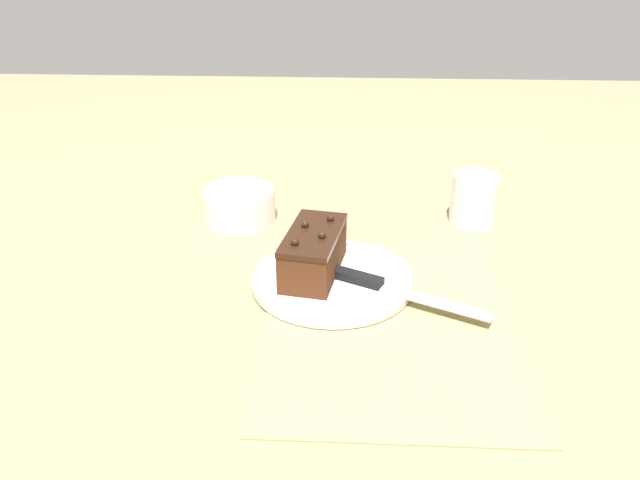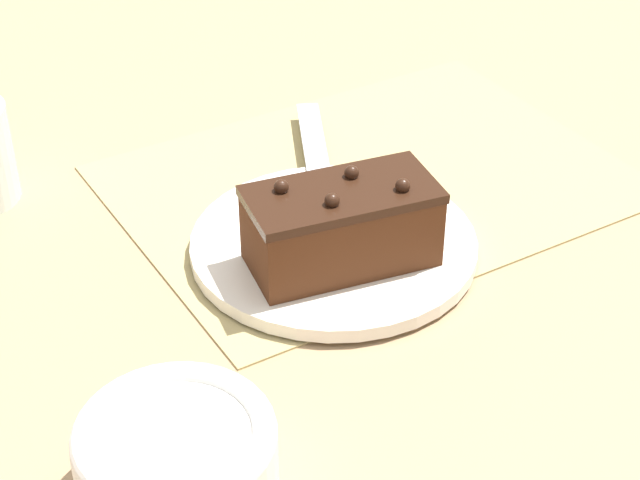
{
  "view_description": "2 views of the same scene",
  "coord_description": "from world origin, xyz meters",
  "px_view_note": "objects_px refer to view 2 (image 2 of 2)",
  "views": [
    {
      "loc": [
        -0.72,
        0.06,
        0.49
      ],
      "look_at": [
        0.11,
        0.1,
        0.07
      ],
      "focal_mm": 35.0,
      "sensor_mm": 36.0,
      "label": 1
    },
    {
      "loc": [
        0.48,
        0.71,
        0.53
      ],
      "look_at": [
        0.11,
        0.09,
        0.03
      ],
      "focal_mm": 60.0,
      "sensor_mm": 36.0,
      "label": 2
    }
  ],
  "objects_px": {
    "cake_plate": "(334,245)",
    "serving_knife": "(321,184)",
    "chocolate_cake": "(342,226)",
    "small_bowl": "(177,459)"
  },
  "relations": [
    {
      "from": "cake_plate",
      "to": "serving_knife",
      "type": "bearing_deg",
      "value": -113.85
    },
    {
      "from": "chocolate_cake",
      "to": "small_bowl",
      "type": "xyz_separation_m",
      "value": [
        0.21,
        0.15,
        -0.02
      ]
    },
    {
      "from": "chocolate_cake",
      "to": "small_bowl",
      "type": "bearing_deg",
      "value": 34.47
    },
    {
      "from": "serving_knife",
      "to": "small_bowl",
      "type": "height_order",
      "value": "small_bowl"
    },
    {
      "from": "chocolate_cake",
      "to": "small_bowl",
      "type": "relative_size",
      "value": 1.26
    },
    {
      "from": "cake_plate",
      "to": "small_bowl",
      "type": "relative_size",
      "value": 1.89
    },
    {
      "from": "cake_plate",
      "to": "chocolate_cake",
      "type": "height_order",
      "value": "chocolate_cake"
    },
    {
      "from": "serving_knife",
      "to": "small_bowl",
      "type": "bearing_deg",
      "value": -109.91
    },
    {
      "from": "chocolate_cake",
      "to": "small_bowl",
      "type": "distance_m",
      "value": 0.26
    },
    {
      "from": "cake_plate",
      "to": "small_bowl",
      "type": "distance_m",
      "value": 0.29
    }
  ]
}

